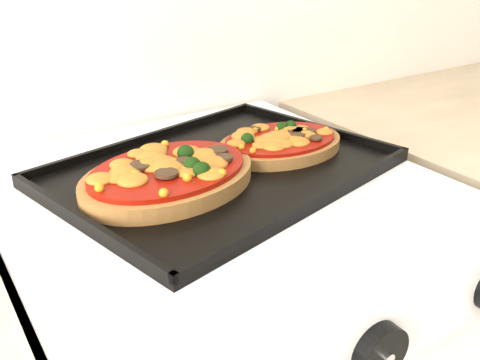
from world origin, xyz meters
TOP-DOWN VIEW (x-y plane):
  - control_panel at (-0.04, 1.39)m, footprint 0.60×0.02m
  - knob_center at (-0.05, 1.37)m, footprint 0.06×0.02m
  - baking_tray at (-0.02, 1.72)m, footprint 0.53×0.44m
  - pizza_left at (-0.11, 1.70)m, footprint 0.29×0.23m
  - pizza_right at (0.10, 1.72)m, footprint 0.21×0.15m

SIDE VIEW (x-z plane):
  - control_panel at x=-0.04m, z-range 0.81..0.90m
  - knob_center at x=-0.05m, z-range 0.82..0.89m
  - baking_tray at x=-0.02m, z-range 0.91..0.93m
  - pizza_right at x=0.10m, z-range 0.92..0.95m
  - pizza_left at x=-0.11m, z-range 0.92..0.96m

